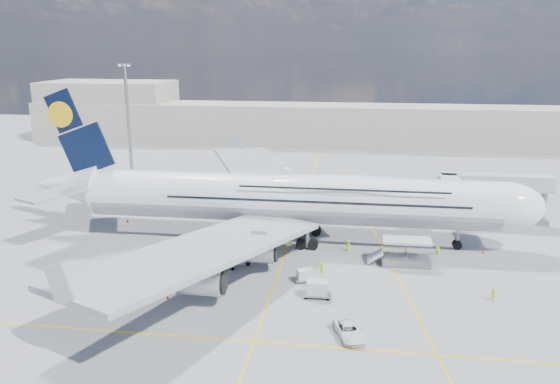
# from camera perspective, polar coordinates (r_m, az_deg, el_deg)

# --- Properties ---
(ground) EXTENTS (300.00, 300.00, 0.00)m
(ground) POSITION_cam_1_polar(r_m,az_deg,el_deg) (75.38, 0.07, -7.71)
(ground) COLOR gray
(ground) RESTS_ON ground
(taxi_line_main) EXTENTS (0.25, 220.00, 0.01)m
(taxi_line_main) POSITION_cam_1_polar(r_m,az_deg,el_deg) (75.38, 0.07, -7.71)
(taxi_line_main) COLOR yellow
(taxi_line_main) RESTS_ON ground
(taxi_line_cross) EXTENTS (120.00, 0.25, 0.01)m
(taxi_line_cross) POSITION_cam_1_polar(r_m,az_deg,el_deg) (57.70, -2.75, -15.35)
(taxi_line_cross) COLOR yellow
(taxi_line_cross) RESTS_ON ground
(taxi_line_diag) EXTENTS (14.16, 99.06, 0.01)m
(taxi_line_diag) POSITION_cam_1_polar(r_m,az_deg,el_deg) (84.20, 10.55, -5.47)
(taxi_line_diag) COLOR yellow
(taxi_line_diag) RESTS_ON ground
(airliner) EXTENTS (77.26, 79.15, 23.71)m
(airliner) POSITION_cam_1_polar(r_m,az_deg,el_deg) (82.46, 1.20, -0.63)
(airliner) COLOR white
(airliner) RESTS_ON ground
(jet_bridge) EXTENTS (18.80, 12.10, 8.50)m
(jet_bridge) POSITION_cam_1_polar(r_m,az_deg,el_deg) (94.72, 20.07, 0.51)
(jet_bridge) COLOR #B7B7BC
(jet_bridge) RESTS_ON ground
(cargo_loader) EXTENTS (8.53, 3.20, 3.67)m
(cargo_loader) POSITION_cam_1_polar(r_m,az_deg,el_deg) (77.34, 12.90, -6.50)
(cargo_loader) COLOR silver
(cargo_loader) RESTS_ON ground
(light_mast) EXTENTS (3.00, 0.70, 25.50)m
(light_mast) POSITION_cam_1_polar(r_m,az_deg,el_deg) (125.16, -15.56, 7.20)
(light_mast) COLOR gray
(light_mast) RESTS_ON ground
(terminal) EXTENTS (180.00, 16.00, 12.00)m
(terminal) POSITION_cam_1_polar(r_m,az_deg,el_deg) (165.74, 4.61, 7.00)
(terminal) COLOR #B2AD9E
(terminal) RESTS_ON ground
(hangar) EXTENTS (40.00, 22.00, 18.00)m
(hangar) POSITION_cam_1_polar(r_m,az_deg,el_deg) (187.71, -17.36, 8.24)
(hangar) COLOR #B2AD9E
(hangar) RESTS_ON ground
(tree_line) EXTENTS (160.00, 6.00, 8.00)m
(tree_line) POSITION_cam_1_polar(r_m,az_deg,el_deg) (212.55, 16.28, 7.69)
(tree_line) COLOR #193814
(tree_line) RESTS_ON ground
(dolly_row_a) EXTENTS (3.12, 1.86, 1.89)m
(dolly_row_a) POSITION_cam_1_polar(r_m,az_deg,el_deg) (71.25, -12.72, -8.62)
(dolly_row_a) COLOR gray
(dolly_row_a) RESTS_ON ground
(dolly_row_b) EXTENTS (3.05, 2.42, 0.39)m
(dolly_row_b) POSITION_cam_1_polar(r_m,az_deg,el_deg) (74.75, -5.69, -7.74)
(dolly_row_b) COLOR gray
(dolly_row_b) RESTS_ON ground
(dolly_row_c) EXTENTS (3.30, 1.80, 0.48)m
(dolly_row_c) POSITION_cam_1_polar(r_m,az_deg,el_deg) (77.99, -8.45, -6.79)
(dolly_row_c) COLOR gray
(dolly_row_c) RESTS_ON ground
(dolly_back) EXTENTS (3.33, 2.10, 0.46)m
(dolly_back) POSITION_cam_1_polar(r_m,az_deg,el_deg) (76.81, -18.95, -7.84)
(dolly_back) COLOR gray
(dolly_back) RESTS_ON ground
(dolly_nose_far) EXTENTS (3.36, 1.85, 2.10)m
(dolly_nose_far) POSITION_cam_1_polar(r_m,az_deg,el_deg) (66.24, 3.91, -10.03)
(dolly_nose_far) COLOR gray
(dolly_nose_far) RESTS_ON ground
(dolly_nose_near) EXTENTS (2.88, 2.20, 1.62)m
(dolly_nose_near) POSITION_cam_1_polar(r_m,az_deg,el_deg) (70.37, 2.61, -8.68)
(dolly_nose_near) COLOR gray
(dolly_nose_near) RESTS_ON ground
(baggage_tug) EXTENTS (3.02, 1.70, 1.79)m
(baggage_tug) POSITION_cam_1_polar(r_m,az_deg,el_deg) (75.97, -4.03, -6.92)
(baggage_tug) COLOR silver
(baggage_tug) RESTS_ON ground
(catering_truck_inner) EXTENTS (7.73, 4.55, 4.32)m
(catering_truck_inner) POSITION_cam_1_polar(r_m,az_deg,el_deg) (102.50, -0.40, -0.28)
(catering_truck_inner) COLOR gray
(catering_truck_inner) RESTS_ON ground
(catering_truck_outer) EXTENTS (8.05, 5.48, 4.44)m
(catering_truck_outer) POSITION_cam_1_polar(r_m,az_deg,el_deg) (120.47, -0.70, 2.07)
(catering_truck_outer) COLOR gray
(catering_truck_outer) RESTS_ON ground
(service_van) EXTENTS (3.81, 5.50, 1.39)m
(service_van) POSITION_cam_1_polar(r_m,az_deg,el_deg) (58.50, 7.19, -14.22)
(service_van) COLOR white
(service_van) RESTS_ON ground
(crew_nose) EXTENTS (0.68, 0.52, 1.68)m
(crew_nose) POSITION_cam_1_polar(r_m,az_deg,el_deg) (81.73, 16.17, -5.85)
(crew_nose) COLOR #8CDB17
(crew_nose) RESTS_ON ground
(crew_loader) EXTENTS (0.99, 0.93, 1.61)m
(crew_loader) POSITION_cam_1_polar(r_m,az_deg,el_deg) (69.98, 21.41, -9.97)
(crew_loader) COLOR #E3F81A
(crew_loader) RESTS_ON ground
(crew_wing) EXTENTS (0.55, 0.94, 1.50)m
(crew_wing) POSITION_cam_1_polar(r_m,az_deg,el_deg) (73.66, -12.04, -8.00)
(crew_wing) COLOR #BEDF17
(crew_wing) RESTS_ON ground
(crew_van) EXTENTS (0.70, 0.94, 1.75)m
(crew_van) POSITION_cam_1_polar(r_m,az_deg,el_deg) (80.83, 7.13, -5.55)
(crew_van) COLOR #A0FF1A
(crew_van) RESTS_ON ground
(crew_tug) EXTENTS (1.32, 0.81, 1.99)m
(crew_tug) POSITION_cam_1_polar(r_m,az_deg,el_deg) (71.93, 4.38, -8.05)
(crew_tug) COLOR #92E718
(crew_tug) RESTS_ON ground
(cone_nose) EXTENTS (0.49, 0.49, 0.62)m
(cone_nose) POSITION_cam_1_polar(r_m,az_deg,el_deg) (84.81, 20.50, -5.84)
(cone_nose) COLOR #E9570C
(cone_nose) RESTS_ON ground
(cone_wing_left_inner) EXTENTS (0.50, 0.50, 0.64)m
(cone_wing_left_inner) POSITION_cam_1_polar(r_m,az_deg,el_deg) (102.65, -3.95, -1.30)
(cone_wing_left_inner) COLOR #E9570C
(cone_wing_left_inner) RESTS_ON ground
(cone_wing_left_outer) EXTENTS (0.47, 0.47, 0.60)m
(cone_wing_left_outer) POSITION_cam_1_polar(r_m,az_deg,el_deg) (111.51, -4.98, 0.01)
(cone_wing_left_outer) COLOR #E9570C
(cone_wing_left_outer) RESTS_ON ground
(cone_wing_right_inner) EXTENTS (0.43, 0.43, 0.55)m
(cone_wing_right_inner) POSITION_cam_1_polar(r_m,az_deg,el_deg) (78.61, -7.58, -6.66)
(cone_wing_right_inner) COLOR #E9570C
(cone_wing_right_inner) RESTS_ON ground
(cone_wing_right_outer) EXTENTS (0.38, 0.38, 0.48)m
(cone_wing_right_outer) POSITION_cam_1_polar(r_m,az_deg,el_deg) (67.51, -11.66, -10.67)
(cone_wing_right_outer) COLOR #E9570C
(cone_wing_right_outer) RESTS_ON ground
(cone_tail) EXTENTS (0.48, 0.48, 0.61)m
(cone_tail) POSITION_cam_1_polar(r_m,az_deg,el_deg) (96.70, -15.65, -2.89)
(cone_tail) COLOR #E9570C
(cone_tail) RESTS_ON ground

